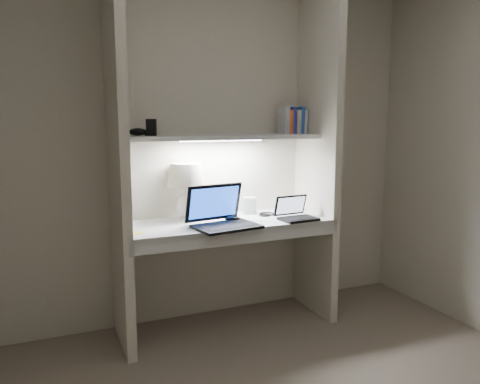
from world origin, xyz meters
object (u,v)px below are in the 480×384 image
laptop_main (222,217)px  speaker (249,206)px  book_row (292,121)px  table_lamp (186,182)px  laptop_netbook (296,214)px

laptop_main → speaker: bearing=32.6°
laptop_main → speaker: size_ratio=3.60×
laptop_main → book_row: book_row is taller
book_row → speaker: bearing=179.8°
table_lamp → book_row: (0.84, -0.01, 0.42)m
laptop_netbook → table_lamp: bearing=153.0°
laptop_netbook → book_row: size_ratio=1.33×
laptop_main → laptop_netbook: 0.56m
table_lamp → laptop_main: 0.40m
table_lamp → book_row: book_row is taller
table_lamp → laptop_main: (0.15, -0.30, -0.21)m
laptop_main → speaker: (0.33, 0.30, 0.00)m
speaker → laptop_main: bearing=-114.1°
speaker → book_row: bearing=24.1°
book_row → laptop_main: bearing=-156.8°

